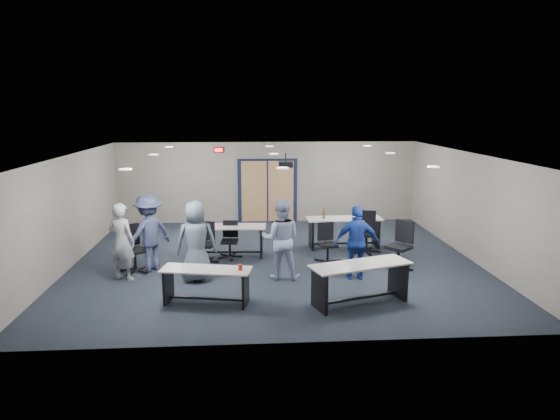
{
  "coord_description": "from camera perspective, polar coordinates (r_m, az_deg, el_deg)",
  "views": [
    {
      "loc": [
        -0.7,
        -12.11,
        3.82
      ],
      "look_at": [
        0.1,
        -0.3,
        1.38
      ],
      "focal_mm": 32.0,
      "sensor_mm": 36.0,
      "label": 1
    }
  ],
  "objects": [
    {
      "name": "left_wall",
      "position": [
        13.09,
        -22.98,
        -0.18
      ],
      "size": [
        0.04,
        9.0,
        2.7
      ],
      "primitive_type": "cube",
      "color": "gray",
      "rests_on": "floor"
    },
    {
      "name": "ceiling",
      "position": [
        12.18,
        -0.57,
        6.36
      ],
      "size": [
        10.0,
        9.0,
        0.04
      ],
      "primitive_type": "cube",
      "color": "white",
      "rests_on": "back_wall"
    },
    {
      "name": "exit_sign",
      "position": [
        16.63,
        -7.01,
        6.83
      ],
      "size": [
        0.32,
        0.07,
        0.18
      ],
      "color": "black",
      "rests_on": "back_wall"
    },
    {
      "name": "person_plaid",
      "position": [
        11.22,
        -9.55,
        -3.53
      ],
      "size": [
        0.92,
        0.62,
        1.83
      ],
      "primitive_type": "imported",
      "rotation": [
        0.0,
        0.0,
        3.19
      ],
      "color": "slate",
      "rests_on": "floor"
    },
    {
      "name": "table_back_right",
      "position": [
        13.9,
        7.29,
        -1.95
      ],
      "size": [
        2.07,
        0.73,
        1.14
      ],
      "rotation": [
        0.0,
        0.0,
        0.02
      ],
      "color": "beige",
      "rests_on": "floor"
    },
    {
      "name": "table_back_left",
      "position": [
        13.05,
        -6.06,
        -2.92
      ],
      "size": [
        2.04,
        0.79,
        0.81
      ],
      "rotation": [
        0.0,
        0.0,
        -0.06
      ],
      "color": "beige",
      "rests_on": "floor"
    },
    {
      "name": "chair_back_b",
      "position": [
        12.94,
        -5.78,
        -3.42
      ],
      "size": [
        0.65,
        0.65,
        0.94
      ],
      "primitive_type": null,
      "rotation": [
        0.0,
        0.0,
        -0.1
      ],
      "color": "black",
      "rests_on": "floor"
    },
    {
      "name": "ceiling_projector",
      "position": [
        12.73,
        0.66,
        5.25
      ],
      "size": [
        0.35,
        0.32,
        0.37
      ],
      "color": "black",
      "rests_on": "ceiling"
    },
    {
      "name": "chair_loose_left",
      "position": [
        12.26,
        -16.29,
        -4.29
      ],
      "size": [
        0.97,
        0.97,
        1.11
      ],
      "primitive_type": null,
      "rotation": [
        0.0,
        0.0,
        0.62
      ],
      "color": "black",
      "rests_on": "floor"
    },
    {
      "name": "chair_back_d",
      "position": [
        13.5,
        9.87,
        -2.54
      ],
      "size": [
        0.84,
        0.84,
        1.11
      ],
      "primitive_type": null,
      "rotation": [
        0.0,
        0.0,
        -0.24
      ],
      "color": "black",
      "rests_on": "floor"
    },
    {
      "name": "double_door",
      "position": [
        16.82,
        -1.44,
        2.15
      ],
      "size": [
        2.0,
        0.07,
        2.2
      ],
      "color": "black",
      "rests_on": "back_wall"
    },
    {
      "name": "back_wall",
      "position": [
        16.81,
        -1.45,
        3.18
      ],
      "size": [
        10.0,
        0.04,
        2.7
      ],
      "primitive_type": "cube",
      "color": "gray",
      "rests_on": "floor"
    },
    {
      "name": "front_wall",
      "position": [
        8.03,
        1.32,
        -6.28
      ],
      "size": [
        10.0,
        0.04,
        2.7
      ],
      "primitive_type": "cube",
      "color": "gray",
      "rests_on": "floor"
    },
    {
      "name": "table_front_left",
      "position": [
        10.03,
        -8.38,
        -7.88
      ],
      "size": [
        1.85,
        0.92,
        0.83
      ],
      "rotation": [
        0.0,
        0.0,
        -0.19
      ],
      "color": "beige",
      "rests_on": "floor"
    },
    {
      "name": "person_navy",
      "position": [
        11.35,
        8.78,
        -3.71
      ],
      "size": [
        1.02,
        0.5,
        1.69
      ],
      "primitive_type": "imported",
      "rotation": [
        0.0,
        0.0,
        3.05
      ],
      "color": "#1C399A",
      "rests_on": "floor"
    },
    {
      "name": "person_back",
      "position": [
        12.19,
        -14.78,
        -2.55
      ],
      "size": [
        1.32,
        1.31,
        1.83
      ],
      "primitive_type": "imported",
      "rotation": [
        0.0,
        0.0,
        3.91
      ],
      "color": "#3A4168",
      "rests_on": "floor"
    },
    {
      "name": "person_gray",
      "position": [
        11.69,
        -17.63,
        -3.47
      ],
      "size": [
        0.76,
        0.65,
        1.77
      ],
      "primitive_type": "imported",
      "rotation": [
        0.0,
        0.0,
        2.72
      ],
      "color": "#9DA3AC",
      "rests_on": "floor"
    },
    {
      "name": "right_wall",
      "position": [
        13.61,
        20.96,
        0.4
      ],
      "size": [
        0.04,
        9.0,
        2.7
      ],
      "primitive_type": "cube",
      "color": "gray",
      "rests_on": "floor"
    },
    {
      "name": "floor",
      "position": [
        12.72,
        -0.55,
        -5.84
      ],
      "size": [
        10.0,
        10.0,
        0.0
      ],
      "primitive_type": "plane",
      "color": "#1B222C",
      "rests_on": "ground"
    },
    {
      "name": "chair_back_c",
      "position": [
        12.53,
        5.5,
        -3.81
      ],
      "size": [
        0.72,
        0.72,
        0.99
      ],
      "primitive_type": null,
      "rotation": [
        0.0,
        0.0,
        0.17
      ],
      "color": "black",
      "rests_on": "floor"
    },
    {
      "name": "ceiling_can_lights",
      "position": [
        12.43,
        -0.64,
        6.33
      ],
      "size": [
        6.24,
        5.74,
        0.02
      ],
      "primitive_type": null,
      "color": "silver",
      "rests_on": "ceiling"
    },
    {
      "name": "table_front_right",
      "position": [
        10.02,
        9.16,
        -7.51
      ],
      "size": [
        2.13,
        1.28,
        0.82
      ],
      "rotation": [
        0.0,
        0.0,
        0.32
      ],
      "color": "beige",
      "rests_on": "floor"
    },
    {
      "name": "person_lightblue",
      "position": [
        11.23,
        0.11,
        -3.35
      ],
      "size": [
        0.97,
        0.8,
        1.83
      ],
      "primitive_type": "imported",
      "rotation": [
        0.0,
        0.0,
        3.01
      ],
      "color": "#A5B1DB",
      "rests_on": "floor"
    },
    {
      "name": "chair_back_a",
      "position": [
        12.59,
        -8.62,
        -3.76
      ],
      "size": [
        0.75,
        0.75,
        1.01
      ],
      "primitive_type": null,
      "rotation": [
        0.0,
        0.0,
        -0.19
      ],
      "color": "black",
      "rests_on": "floor"
    },
    {
      "name": "chair_loose_right",
      "position": [
        12.33,
        13.42,
        -3.95
      ],
      "size": [
        1.02,
        1.02,
        1.15
      ],
      "primitive_type": null,
      "rotation": [
        0.0,
        0.0,
        -0.84
      ],
      "color": "black",
      "rests_on": "floor"
    }
  ]
}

